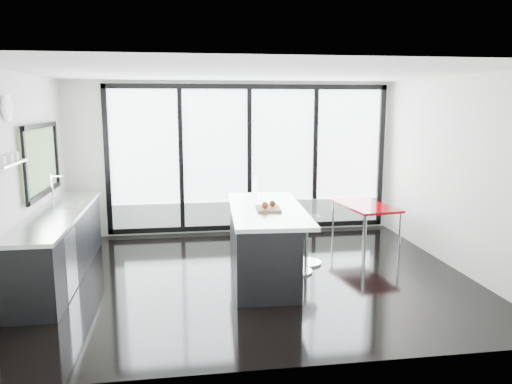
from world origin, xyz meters
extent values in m
cube|color=black|center=(0.00, 0.00, 0.00)|extent=(6.00, 5.00, 0.00)
cube|color=white|center=(0.00, 0.00, 2.80)|extent=(6.00, 5.00, 0.00)
cube|color=silver|center=(0.00, 2.50, 1.40)|extent=(6.00, 0.00, 2.80)
cube|color=white|center=(0.30, 2.47, 1.40)|extent=(5.00, 0.02, 2.50)
cube|color=gray|center=(0.30, 2.43, 0.37)|extent=(5.00, 0.02, 0.44)
cube|color=black|center=(-0.95, 2.43, 1.40)|extent=(0.08, 0.04, 2.50)
cube|color=black|center=(0.30, 2.43, 1.40)|extent=(0.08, 0.04, 2.50)
cube|color=black|center=(1.55, 2.43, 1.40)|extent=(0.08, 0.04, 2.50)
cube|color=silver|center=(0.00, -2.50, 1.40)|extent=(6.00, 0.00, 2.80)
cube|color=silver|center=(-3.00, 0.00, 1.40)|extent=(0.00, 5.00, 2.80)
cube|color=#557046|center=(-2.97, 0.90, 1.60)|extent=(0.02, 1.60, 0.90)
cube|color=#AAADAF|center=(-2.87, -0.85, 1.75)|extent=(0.25, 0.80, 0.03)
cylinder|color=white|center=(-2.97, -0.30, 2.35)|extent=(0.04, 0.30, 0.30)
cube|color=silver|center=(3.00, 0.00, 1.40)|extent=(0.00, 5.00, 2.80)
cube|color=black|center=(-2.67, 0.40, 0.43)|extent=(0.65, 3.20, 0.87)
cube|color=#AAADAF|center=(-2.67, 0.40, 0.90)|extent=(0.69, 3.24, 0.05)
cube|color=#AAADAF|center=(-2.67, 0.90, 0.90)|extent=(0.45, 0.48, 0.06)
cylinder|color=silver|center=(-2.82, 0.90, 1.14)|extent=(0.02, 0.02, 0.44)
cube|color=#AAADAF|center=(-2.36, -0.35, 0.42)|extent=(0.03, 0.60, 0.80)
cube|color=black|center=(0.14, 0.06, 0.46)|extent=(0.94, 2.36, 0.92)
cube|color=#AAADAF|center=(0.22, 0.06, 0.94)|extent=(1.15, 2.44, 0.05)
cube|color=olive|center=(0.21, -0.10, 0.99)|extent=(0.34, 0.44, 0.03)
sphere|color=maroon|center=(0.15, -0.15, 1.05)|extent=(0.10, 0.10, 0.09)
sphere|color=#51330C|center=(0.28, -0.05, 1.05)|extent=(0.09, 0.09, 0.09)
cylinder|color=silver|center=(0.16, 0.85, 1.12)|extent=(0.08, 0.08, 0.30)
cylinder|color=silver|center=(0.66, 0.07, 0.35)|extent=(0.56, 0.56, 0.70)
cylinder|color=silver|center=(0.89, 0.43, 0.37)|extent=(0.57, 0.57, 0.75)
cube|color=#800006|center=(2.16, 1.35, 0.34)|extent=(0.91, 1.37, 0.69)
camera|label=1|loc=(-0.95, -6.64, 2.41)|focal=35.00mm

